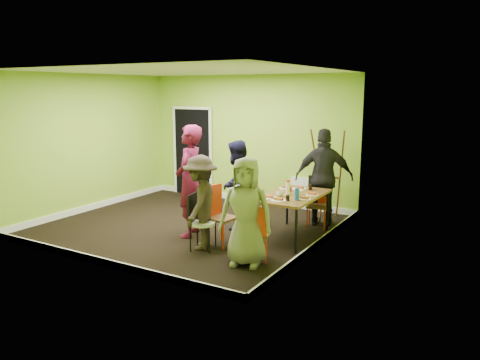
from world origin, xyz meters
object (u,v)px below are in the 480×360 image
object	(u,v)px
easel	(328,175)
chair_back_end	(318,191)
chair_bentwood	(199,219)
person_back_end	(324,177)
chair_front_end	(256,230)
thermos	(288,188)
person_front_end	(246,212)
chair_left_near	(218,212)
person_standing	(190,181)
person_left_near	(200,203)
dining_table	(292,198)
chair_left_far	(248,204)
orange_bottle	(291,189)
blue_bottle	(297,194)
person_left_far	(236,185)

from	to	relation	value
easel	chair_back_end	bearing A→B (deg)	-86.20
chair_bentwood	person_back_end	distance (m)	2.60
chair_front_end	thermos	distance (m)	1.34
chair_front_end	person_front_end	bearing A→B (deg)	-138.68
person_back_end	person_front_end	size ratio (longest dim) A/B	1.15
chair_left_near	person_standing	xyz separation A→B (m)	(-0.68, 0.15, 0.41)
person_left_near	chair_front_end	bearing A→B (deg)	66.47
dining_table	chair_left_far	xyz separation A→B (m)	(-0.85, 0.03, -0.21)
chair_front_end	person_standing	size ratio (longest dim) A/B	0.45
chair_front_end	chair_bentwood	world-z (taller)	chair_bentwood
person_standing	person_back_end	world-z (taller)	person_standing
dining_table	orange_bottle	bearing A→B (deg)	117.87
dining_table	person_left_near	size ratio (longest dim) A/B	1.01
chair_back_end	person_back_end	bearing A→B (deg)	-135.35
easel	thermos	xyz separation A→B (m)	(-0.16, -1.50, -0.00)
easel	person_standing	distance (m)	2.78
person_left_near	thermos	bearing A→B (deg)	122.79
dining_table	orange_bottle	size ratio (longest dim) A/B	20.05
chair_left_near	chair_front_end	xyz separation A→B (m)	(0.90, -0.40, -0.07)
chair_bentwood	chair_back_end	bearing A→B (deg)	137.09
chair_back_end	person_back_end	distance (m)	0.27
chair_bentwood	person_front_end	xyz separation A→B (m)	(0.96, -0.21, 0.29)
blue_bottle	person_standing	size ratio (longest dim) A/B	0.10
easel	thermos	world-z (taller)	easel
chair_back_end	person_back_end	size ratio (longest dim) A/B	0.52
chair_left_far	chair_bentwood	bearing A→B (deg)	14.45
chair_left_near	chair_back_end	distance (m)	2.08
chair_back_end	chair_front_end	distance (m)	2.22
easel	blue_bottle	bearing A→B (deg)	-85.66
chair_left_near	orange_bottle	world-z (taller)	chair_left_near
chair_left_near	easel	world-z (taller)	easel
chair_left_far	blue_bottle	bearing A→B (deg)	93.33
chair_bentwood	person_left_near	size ratio (longest dim) A/B	0.59
person_back_end	blue_bottle	bearing A→B (deg)	71.45
chair_left_near	person_standing	bearing A→B (deg)	-93.03
thermos	person_left_near	size ratio (longest dim) A/B	0.15
easel	person_back_end	world-z (taller)	person_back_end
person_front_end	thermos	bearing A→B (deg)	74.64
chair_left_near	person_front_end	distance (m)	1.03
dining_table	chair_front_end	world-z (taller)	chair_front_end
easel	person_front_end	size ratio (longest dim) A/B	1.12
person_left_far	person_left_near	bearing A→B (deg)	-4.97
easel	thermos	distance (m)	1.50
chair_front_end	person_left_far	distance (m)	1.75
easel	person_left_far	world-z (taller)	easel
dining_table	chair_back_end	distance (m)	0.91
blue_bottle	person_front_end	world-z (taller)	person_front_end
chair_left_far	person_back_end	distance (m)	1.49
chair_back_end	orange_bottle	size ratio (longest dim) A/B	12.44
easel	person_standing	size ratio (longest dim) A/B	0.92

